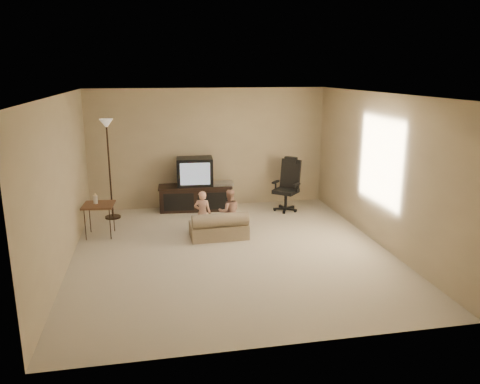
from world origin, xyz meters
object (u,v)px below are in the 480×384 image
Objects in this scene: tv_stand at (196,188)px; side_table at (98,205)px; child_sofa at (219,227)px; toddler_right at (229,212)px; office_chair at (287,192)px; floor_lamp at (108,147)px; toddler_left at (203,213)px.

side_table is at bearing -140.40° from tv_stand.
toddler_right is (0.22, 0.23, 0.21)m from child_sofa.
office_chair is 3.71m from floor_lamp.
toddler_left is at bearing -105.43° from office_chair.
side_table is (-3.70, -0.90, 0.16)m from office_chair.
tv_stand reaches higher than side_table.
toddler_left is (1.79, -0.34, -0.15)m from side_table.
floor_lamp is 2.42× the size of toddler_right.
toddler_right is (-1.43, -1.20, 0.00)m from office_chair.
office_chair is 0.57× the size of floor_lamp.
office_chair is at bearing 13.67° from side_table.
toddler_right is at bearing -31.92° from floor_lamp.
toddler_right is (0.48, 0.04, -0.00)m from toddler_left.
side_table is (-1.83, -1.31, 0.10)m from tv_stand.
side_table is 0.78× the size of child_sofa.
floor_lamp reaches higher than side_table.
child_sofa is at bearing -14.44° from side_table.
floor_lamp is (0.14, 1.03, 0.87)m from side_table.
tv_stand is at bearing 9.64° from floor_lamp.
office_chair is 2.19m from child_sofa.
tv_stand is 1.67m from toddler_right.
toddler_left is (-1.91, -1.24, 0.01)m from office_chair.
office_chair is 3.81m from side_table.
tv_stand is 2.00× the size of side_table.
office_chair is at bearing -131.42° from toddler_left.
tv_stand reaches higher than toddler_left.
toddler_left is at bearing -10.75° from side_table.
child_sofa is (0.22, -1.84, -0.26)m from tv_stand.
side_table reaches higher than child_sofa.
floor_lamp is at bearing -30.30° from toddler_right.
office_chair is 1.10× the size of child_sofa.
side_table is 1.35m from floor_lamp.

